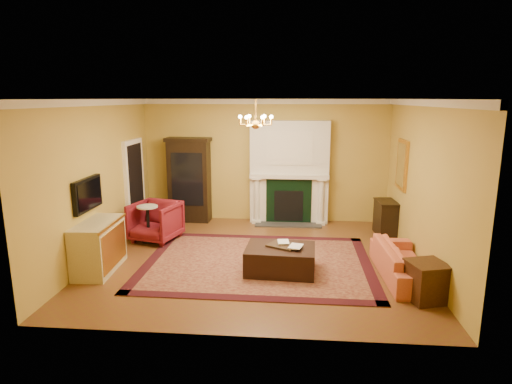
# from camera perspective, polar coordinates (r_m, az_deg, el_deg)

# --- Properties ---
(floor) EXTENTS (6.00, 5.50, 0.02)m
(floor) POSITION_cam_1_polar(r_m,az_deg,el_deg) (8.32, -0.04, -8.94)
(floor) COLOR brown
(floor) RESTS_ON ground
(ceiling) EXTENTS (6.00, 5.50, 0.02)m
(ceiling) POSITION_cam_1_polar(r_m,az_deg,el_deg) (7.75, -0.04, 12.36)
(ceiling) COLOR white
(ceiling) RESTS_ON wall_back
(wall_back) EXTENTS (6.00, 0.02, 3.00)m
(wall_back) POSITION_cam_1_polar(r_m,az_deg,el_deg) (10.61, 1.23, 4.18)
(wall_back) COLOR gold
(wall_back) RESTS_ON floor
(wall_front) EXTENTS (6.00, 0.02, 3.00)m
(wall_front) POSITION_cam_1_polar(r_m,az_deg,el_deg) (5.23, -2.63, -4.47)
(wall_front) COLOR gold
(wall_front) RESTS_ON floor
(wall_left) EXTENTS (0.02, 5.50, 3.00)m
(wall_left) POSITION_cam_1_polar(r_m,az_deg,el_deg) (8.68, -20.26, 1.57)
(wall_left) COLOR gold
(wall_left) RESTS_ON floor
(wall_right) EXTENTS (0.02, 5.50, 3.00)m
(wall_right) POSITION_cam_1_polar(r_m,az_deg,el_deg) (8.21, 21.39, 0.90)
(wall_right) COLOR gold
(wall_right) RESTS_ON floor
(fireplace) EXTENTS (1.90, 0.70, 2.50)m
(fireplace) POSITION_cam_1_polar(r_m,az_deg,el_deg) (10.45, 4.45, 2.32)
(fireplace) COLOR silver
(fireplace) RESTS_ON wall_back
(crown_molding) EXTENTS (6.00, 5.50, 0.12)m
(crown_molding) POSITION_cam_1_polar(r_m,az_deg,el_deg) (8.70, 0.50, 11.90)
(crown_molding) COLOR silver
(crown_molding) RESTS_ON ceiling
(doorway) EXTENTS (0.08, 1.05, 2.10)m
(doorway) POSITION_cam_1_polar(r_m,az_deg,el_deg) (10.28, -15.84, 0.87)
(doorway) COLOR white
(doorway) RESTS_ON wall_left
(tv_panel) EXTENTS (0.09, 0.95, 0.58)m
(tv_panel) POSITION_cam_1_polar(r_m,az_deg,el_deg) (8.15, -21.53, -0.27)
(tv_panel) COLOR black
(tv_panel) RESTS_ON wall_left
(gilt_mirror) EXTENTS (0.06, 0.76, 1.05)m
(gilt_mirror) POSITION_cam_1_polar(r_m,az_deg,el_deg) (9.50, 18.87, 3.47)
(gilt_mirror) COLOR gold
(gilt_mirror) RESTS_ON wall_right
(chandelier) EXTENTS (0.63, 0.55, 0.53)m
(chandelier) POSITION_cam_1_polar(r_m,az_deg,el_deg) (7.76, -0.04, 9.39)
(chandelier) COLOR gold
(chandelier) RESTS_ON ceiling
(oriental_rug) EXTENTS (4.24, 3.19, 0.02)m
(oriental_rug) POSITION_cam_1_polar(r_m,az_deg,el_deg) (8.11, 0.23, -9.36)
(oriental_rug) COLOR #430E0F
(oriental_rug) RESTS_ON floor
(china_cabinet) EXTENTS (1.01, 0.49, 1.99)m
(china_cabinet) POSITION_cam_1_polar(r_m,az_deg,el_deg) (10.71, -8.86, 1.37)
(china_cabinet) COLOR black
(china_cabinet) RESTS_ON floor
(wingback_armchair) EXTENTS (1.10, 1.06, 0.93)m
(wingback_armchair) POSITION_cam_1_polar(r_m,az_deg,el_deg) (9.45, -13.27, -3.60)
(wingback_armchair) COLOR maroon
(wingback_armchair) RESTS_ON floor
(pedestal_table) EXTENTS (0.44, 0.44, 0.79)m
(pedestal_table) POSITION_cam_1_polar(r_m,az_deg,el_deg) (9.42, -14.21, -3.76)
(pedestal_table) COLOR black
(pedestal_table) RESTS_ON floor
(commode) EXTENTS (0.62, 1.23, 0.90)m
(commode) POSITION_cam_1_polar(r_m,az_deg,el_deg) (8.13, -20.25, -6.81)
(commode) COLOR beige
(commode) RESTS_ON floor
(coral_sofa) EXTENTS (0.63, 1.93, 0.75)m
(coral_sofa) POSITION_cam_1_polar(r_m,az_deg,el_deg) (7.79, 19.14, -8.13)
(coral_sofa) COLOR #CB5D40
(coral_sofa) RESTS_ON floor
(end_table) EXTENTS (0.62, 0.62, 0.58)m
(end_table) POSITION_cam_1_polar(r_m,az_deg,el_deg) (7.09, 21.75, -11.15)
(end_table) COLOR #3A200F
(end_table) RESTS_ON floor
(console_table) EXTENTS (0.43, 0.70, 0.75)m
(console_table) POSITION_cam_1_polar(r_m,az_deg,el_deg) (10.05, 16.87, -3.39)
(console_table) COLOR black
(console_table) RESTS_ON floor
(leather_ottoman) EXTENTS (1.24, 0.94, 0.45)m
(leather_ottoman) POSITION_cam_1_polar(r_m,az_deg,el_deg) (7.64, 3.27, -8.93)
(leather_ottoman) COLOR black
(leather_ottoman) RESTS_ON oriental_rug
(ottoman_tray) EXTENTS (0.62, 0.57, 0.03)m
(ottoman_tray) POSITION_cam_1_polar(r_m,az_deg,el_deg) (7.60, 3.63, -7.11)
(ottoman_tray) COLOR black
(ottoman_tray) RESTS_ON leather_ottoman
(book_a) EXTENTS (0.20, 0.05, 0.27)m
(book_a) POSITION_cam_1_polar(r_m,az_deg,el_deg) (7.64, 2.92, -5.82)
(book_a) COLOR gray
(book_a) RESTS_ON ottoman_tray
(book_b) EXTENTS (0.22, 0.08, 0.30)m
(book_b) POSITION_cam_1_polar(r_m,az_deg,el_deg) (7.46, 4.53, -6.16)
(book_b) COLOR gray
(book_b) RESTS_ON ottoman_tray
(topiary_left) EXTENTS (0.17, 0.17, 0.45)m
(topiary_left) POSITION_cam_1_polar(r_m,az_deg,el_deg) (10.39, 0.86, 3.87)
(topiary_left) COLOR tan
(topiary_left) RESTS_ON fireplace
(topiary_right) EXTENTS (0.17, 0.17, 0.46)m
(topiary_right) POSITION_cam_1_polar(r_m,az_deg,el_deg) (10.38, 7.84, 3.79)
(topiary_right) COLOR tan
(topiary_right) RESTS_ON fireplace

